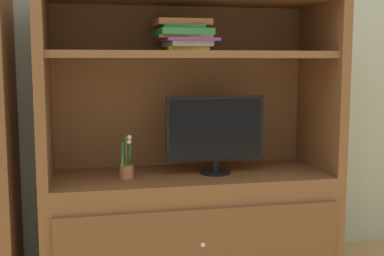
% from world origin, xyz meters
% --- Properties ---
extents(painted_rear_wall, '(6.00, 0.10, 2.80)m').
position_xyz_m(painted_rear_wall, '(0.00, 0.75, 1.40)').
color(painted_rear_wall, '#ADB29E').
rests_on(painted_rear_wall, ground_plane).
extents(media_console, '(1.52, 0.59, 1.50)m').
position_xyz_m(media_console, '(0.00, 0.41, 0.48)').
color(media_console, brown).
rests_on(media_console, ground_plane).
extents(tv_monitor, '(0.52, 0.16, 0.41)m').
position_xyz_m(tv_monitor, '(0.13, 0.37, 0.80)').
color(tv_monitor, black).
rests_on(tv_monitor, media_console).
extents(potted_plant, '(0.07, 0.14, 0.22)m').
position_xyz_m(potted_plant, '(-0.34, 0.36, 0.62)').
color(potted_plant, '#B26642').
rests_on(potted_plant, media_console).
extents(magazine_stack, '(0.30, 0.34, 0.16)m').
position_xyz_m(magazine_stack, '(-0.03, 0.40, 1.30)').
color(magazine_stack, gold).
rests_on(magazine_stack, media_console).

